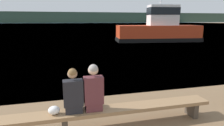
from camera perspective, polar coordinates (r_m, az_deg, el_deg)
water_surface at (r=125.82m, az=-14.63°, el=10.76°), size 240.00×240.00×0.00m
far_shoreline at (r=185.84m, az=-14.70°, el=12.50°), size 600.00×12.00×9.11m
bench_main at (r=4.45m, az=-13.44°, el=-14.66°), size 6.77×0.44×0.44m
person_left at (r=4.26m, az=-11.03°, el=-8.60°), size 0.40×0.38×0.96m
person_right at (r=4.28m, az=-5.33°, el=-7.73°), size 0.40×0.39×1.02m
shopping_bag at (r=4.38m, az=-16.24°, el=-12.84°), size 0.24×0.19×0.18m
tugboat_red at (r=23.10m, az=13.28°, el=9.14°), size 9.55×4.06×6.17m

